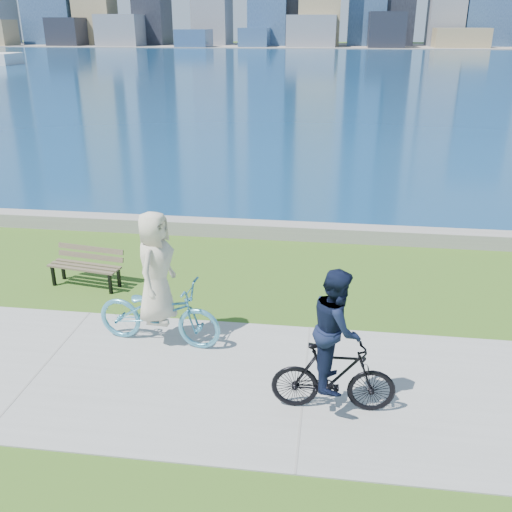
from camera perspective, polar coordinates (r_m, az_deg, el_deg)
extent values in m
plane|color=#325616|center=(9.52, -20.44, -10.35)|extent=(320.00, 320.00, 0.00)
cube|color=gray|center=(9.51, -20.45, -10.29)|extent=(80.00, 3.50, 0.02)
cube|color=gray|center=(14.61, -9.59, 3.09)|extent=(90.00, 0.50, 0.35)
cube|color=navy|center=(79.22, 4.94, 18.71)|extent=(320.00, 131.00, 0.01)
cube|color=gray|center=(137.11, 6.38, 20.18)|extent=(320.00, 30.00, 0.12)
cube|color=black|center=(142.96, -18.21, 20.53)|extent=(7.12, 9.12, 5.90)
cube|color=slate|center=(136.53, -13.36, 21.09)|extent=(9.14, 8.13, 6.51)
cube|color=navy|center=(129.80, -6.23, 20.83)|extent=(6.66, 7.93, 3.57)
cube|color=navy|center=(130.45, -0.08, 21.02)|extent=(6.09, 9.46, 3.85)
cube|color=slate|center=(127.92, 5.56, 21.46)|extent=(10.15, 6.16, 6.34)
cube|color=black|center=(127.94, 12.91, 21.17)|extent=(7.22, 8.34, 6.93)
cube|color=#847451|center=(131.28, 19.82, 19.82)|extent=(10.78, 6.55, 3.85)
cube|color=black|center=(12.12, -19.60, -1.90)|extent=(0.06, 0.06, 0.41)
cube|color=black|center=(11.44, -14.37, -2.72)|extent=(0.06, 0.06, 0.41)
cube|color=black|center=(12.36, -18.73, -1.30)|extent=(0.06, 0.06, 0.41)
cube|color=black|center=(11.69, -13.56, -2.07)|extent=(0.06, 0.06, 0.41)
cube|color=brown|center=(11.68, -17.19, -1.30)|extent=(1.46, 0.32, 0.04)
cube|color=brown|center=(11.79, -16.80, -1.02)|extent=(1.46, 0.32, 0.04)
cube|color=brown|center=(11.90, -16.42, -0.76)|extent=(1.46, 0.32, 0.04)
cube|color=brown|center=(11.94, -16.21, -0.03)|extent=(1.46, 0.29, 0.11)
cube|color=brown|center=(11.91, -16.22, 0.71)|extent=(1.46, 0.29, 0.11)
imported|color=#4FA2C2|center=(9.40, -9.70, -5.56)|extent=(0.96, 2.16, 1.10)
imported|color=silver|center=(9.06, -10.03, -1.11)|extent=(0.68, 0.96, 1.83)
imported|color=black|center=(7.85, 7.75, -11.94)|extent=(0.55, 1.68, 1.00)
imported|color=black|center=(7.46, 8.05, -7.17)|extent=(0.64, 0.81, 1.64)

